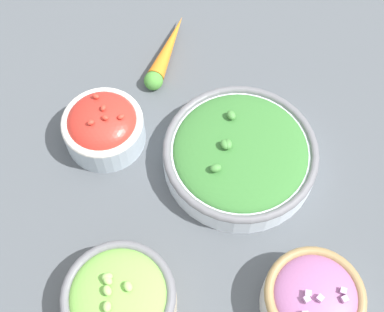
% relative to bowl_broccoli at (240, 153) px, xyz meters
% --- Properties ---
extents(ground_plane, '(3.00, 3.00, 0.00)m').
position_rel_bowl_broccoli_xyz_m(ground_plane, '(-0.00, 0.07, -0.03)').
color(ground_plane, '#4C5156').
extents(bowl_broccoli, '(0.22, 0.22, 0.06)m').
position_rel_bowl_broccoli_xyz_m(bowl_broccoli, '(0.00, 0.00, 0.00)').
color(bowl_broccoli, silver).
rests_on(bowl_broccoli, ground_plane).
extents(bowl_cherry_tomatoes, '(0.12, 0.12, 0.08)m').
position_rel_bowl_broccoli_xyz_m(bowl_cherry_tomatoes, '(0.06, 0.19, 0.01)').
color(bowl_cherry_tomatoes, '#B2C1CC').
rests_on(bowl_cherry_tomatoes, ground_plane).
extents(bowl_red_onion, '(0.12, 0.12, 0.07)m').
position_rel_bowl_broccoli_xyz_m(bowl_red_onion, '(-0.21, -0.06, 0.01)').
color(bowl_red_onion, silver).
rests_on(bowl_red_onion, ground_plane).
extents(bowl_lettuce, '(0.14, 0.14, 0.07)m').
position_rel_bowl_broccoli_xyz_m(bowl_lettuce, '(-0.19, 0.17, 0.01)').
color(bowl_lettuce, beige).
rests_on(bowl_lettuce, ground_plane).
extents(loose_carrot, '(0.15, 0.08, 0.03)m').
position_rel_bowl_broccoli_xyz_m(loose_carrot, '(0.20, 0.09, -0.01)').
color(loose_carrot, orange).
rests_on(loose_carrot, ground_plane).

